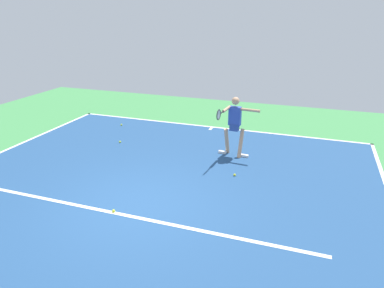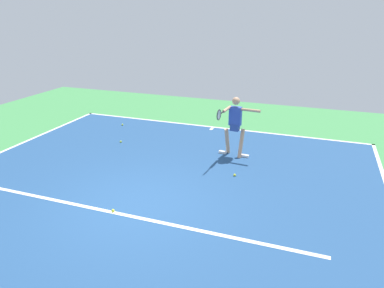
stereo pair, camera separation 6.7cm
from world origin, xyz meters
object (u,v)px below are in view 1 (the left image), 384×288
(tennis_ball_far_corner, at_px, (235,175))
(tennis_ball_near_service_line, at_px, (114,211))
(tennis_ball_by_sideline, at_px, (120,142))
(tennis_player, at_px, (234,123))
(tennis_ball_near_player, at_px, (121,125))

(tennis_ball_far_corner, bearing_deg, tennis_ball_near_service_line, 51.85)
(tennis_ball_near_service_line, bearing_deg, tennis_ball_far_corner, -128.15)
(tennis_ball_far_corner, xyz_separation_m, tennis_ball_by_sideline, (4.08, -1.18, 0.00))
(tennis_player, height_order, tennis_ball_near_service_line, tennis_player)
(tennis_player, relative_size, tennis_ball_near_player, 26.92)
(tennis_ball_far_corner, relative_size, tennis_ball_near_player, 1.00)
(tennis_player, relative_size, tennis_ball_by_sideline, 26.92)
(tennis_ball_by_sideline, bearing_deg, tennis_player, -177.30)
(tennis_ball_near_service_line, distance_m, tennis_ball_near_player, 6.13)
(tennis_ball_near_service_line, height_order, tennis_ball_by_sideline, same)
(tennis_player, xyz_separation_m, tennis_ball_by_sideline, (3.72, 0.18, -0.98))
(tennis_ball_far_corner, bearing_deg, tennis_player, -74.97)
(tennis_player, distance_m, tennis_ball_near_service_line, 4.40)
(tennis_ball_near_service_line, relative_size, tennis_ball_near_player, 1.00)
(tennis_player, relative_size, tennis_ball_far_corner, 26.92)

